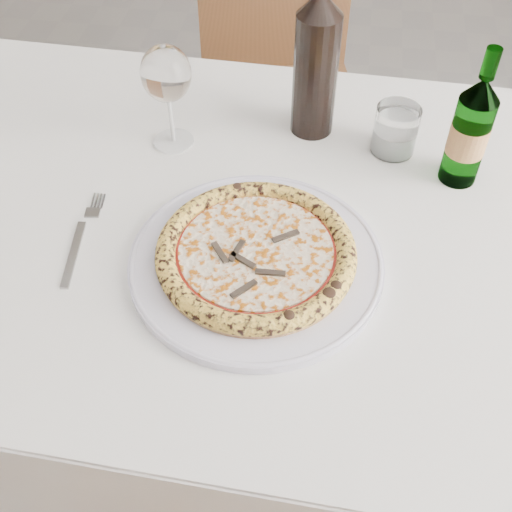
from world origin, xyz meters
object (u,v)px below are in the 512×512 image
Objects in this scene: pizza at (256,253)px; chair_far at (277,61)px; wine_glass at (166,76)px; dining_table at (265,257)px; wine_bottle at (316,63)px; plate at (256,261)px; tumbler at (395,133)px; beer_bottle at (470,131)px.

chair_far is at bearing 94.91° from pizza.
dining_table is at bearing -41.02° from wine_glass.
wine_glass reaches higher than pizza.
pizza is 0.93× the size of wine_bottle.
dining_table is 0.14m from plate.
pizza reaches higher than dining_table.
wine_glass is at bearing -98.66° from chair_far.
tumbler is (0.19, 0.29, 0.01)m from pizza.
wine_bottle is at bearing 78.11° from dining_table.
tumbler is at bearing -15.96° from wine_bottle.
chair_far is 0.75m from wine_glass.
dining_table is at bearing 90.00° from pizza.
pizza is at bearing -141.19° from beer_bottle.
beer_bottle is at bearing -2.80° from wine_glass.
wine_bottle is at bearing 81.68° from pizza.
pizza is at bearing -98.32° from wine_bottle.
wine_bottle reaches higher than wine_glass.
wine_glass is at bearing 124.91° from pizza.
dining_table is 4.86× the size of wine_bottle.
pizza is 3.43× the size of tumbler.
plate is 1.56× the size of beer_bottle.
wine_glass is 0.78× the size of beer_bottle.
wine_bottle is (0.13, -0.58, 0.35)m from chair_far.
tumbler reaches higher than dining_table.
wine_bottle is (-0.24, 0.10, 0.04)m from beer_bottle.
plate is 1.28× the size of pizza.
plate is (0.08, -0.91, 0.23)m from chair_far.
wine_bottle reaches higher than beer_bottle.
wine_bottle is (-0.14, 0.04, 0.09)m from tumbler.
beer_bottle reaches higher than wine_glass.
wine_bottle reaches higher than tumbler.
tumbler is at bearing -66.94° from chair_far.
beer_bottle is (0.29, 0.23, 0.08)m from plate.
wine_glass reaches higher than tumbler.
wine_bottle is (0.05, 0.23, 0.22)m from dining_table.
dining_table is 6.35× the size of beer_bottle.
plate is at bearing -141.19° from beer_bottle.
dining_table is at bearing -84.49° from chair_far.
pizza is 1.56× the size of wine_glass.
beer_bottle is (0.37, -0.68, 0.31)m from chair_far.
wine_glass is at bearing 177.20° from beer_bottle.
beer_bottle reaches higher than pizza.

